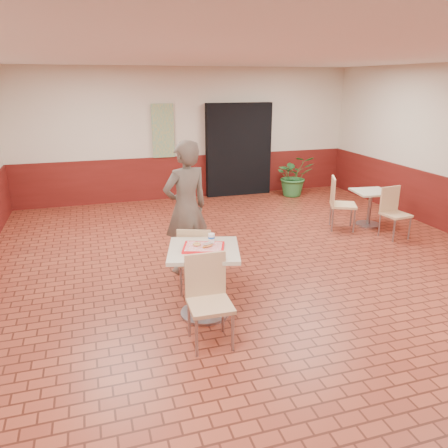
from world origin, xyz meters
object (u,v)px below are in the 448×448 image
object	(u,v)px
paper_cup	(211,238)
chair_second_front	(393,209)
serving_tray	(204,247)
chair_second_left	(339,200)
chair_main_back	(195,257)
customer	(186,208)
chair_main_front	(208,295)
potted_plant	(294,176)
long_john_donut	(208,245)
ring_donut	(197,244)
main_table	(204,271)
second_table	(370,202)

from	to	relation	value
paper_cup	chair_second_front	world-z (taller)	paper_cup
serving_tray	chair_second_left	xyz separation A→B (m)	(3.23, 2.36, -0.31)
chair_second_left	chair_main_back	bearing A→B (deg)	144.32
customer	chair_second_front	bearing A→B (deg)	167.43
chair_main_front	potted_plant	distance (m)	6.55
chair_main_front	serving_tray	bearing A→B (deg)	81.42
serving_tray	long_john_donut	bearing A→B (deg)	-39.18
paper_cup	chair_second_front	bearing A→B (deg)	22.56
chair_main_back	chair_second_front	distance (m)	4.06
chair_main_front	potted_plant	xyz separation A→B (m)	(3.64, 5.44, -0.04)
chair_main_front	serving_tray	distance (m)	0.64
customer	ring_donut	bearing A→B (deg)	64.64
chair_main_back	customer	xyz separation A→B (m)	(0.05, 0.74, 0.45)
customer	potted_plant	world-z (taller)	customer
ring_donut	serving_tray	bearing A→B (deg)	-37.34
chair_main_front	paper_cup	size ratio (longest dim) A/B	9.67
chair_second_left	customer	bearing A→B (deg)	133.52
main_table	second_table	world-z (taller)	main_table
chair_main_back	ring_donut	bearing A→B (deg)	99.41
chair_second_left	potted_plant	xyz separation A→B (m)	(0.31, 2.53, -0.05)
paper_cup	chair_second_left	bearing A→B (deg)	35.89
long_john_donut	paper_cup	xyz separation A→B (m)	(0.08, 0.15, 0.03)
chair_main_front	customer	bearing A→B (deg)	85.92
customer	long_john_donut	world-z (taller)	customer
potted_plant	ring_donut	bearing A→B (deg)	-126.72
ring_donut	second_table	xyz separation A→B (m)	(4.00, 2.32, -0.43)
customer	ring_donut	world-z (taller)	customer
main_table	chair_main_front	bearing A→B (deg)	-100.18
ring_donut	chair_second_front	world-z (taller)	ring_donut
chair_main_front	paper_cup	bearing A→B (deg)	72.84
main_table	chair_main_front	distance (m)	0.55
chair_main_back	ring_donut	xyz separation A→B (m)	(-0.10, -0.52, 0.37)
main_table	chair_second_front	size ratio (longest dim) A/B	0.94
serving_tray	chair_second_front	xyz separation A→B (m)	(3.93, 1.70, -0.36)
customer	long_john_donut	xyz separation A→B (m)	(-0.05, -1.34, -0.07)
customer	potted_plant	size ratio (longest dim) A/B	1.93
serving_tray	long_john_donut	xyz separation A→B (m)	(0.04, -0.03, 0.04)
chair_second_left	chair_second_front	distance (m)	0.97
chair_main_front	long_john_donut	world-z (taller)	chair_main_front
customer	serving_tray	xyz separation A→B (m)	(-0.09, -1.31, -0.10)
main_table	chair_main_back	xyz separation A→B (m)	(0.03, 0.57, -0.05)
paper_cup	second_table	distance (m)	4.45
potted_plant	main_table	bearing A→B (deg)	-125.91
potted_plant	second_table	bearing A→B (deg)	-81.31
second_table	chair_second_left	world-z (taller)	chair_second_left
main_table	chair_second_left	world-z (taller)	chair_second_left
second_table	potted_plant	bearing A→B (deg)	98.69
chair_main_front	serving_tray	size ratio (longest dim) A/B	2.07
serving_tray	second_table	distance (m)	4.61
chair_main_back	paper_cup	size ratio (longest dim) A/B	9.29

